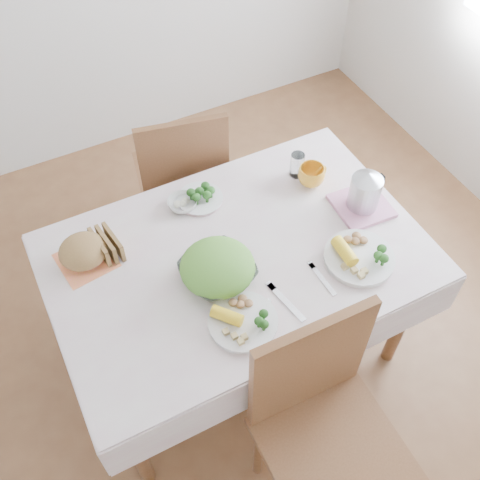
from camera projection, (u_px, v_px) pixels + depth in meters
name	position (u px, v px, depth m)	size (l,w,h in m)	color
floor	(238.00, 346.00, 2.85)	(3.60, 3.60, 0.00)	brown
dining_table	(238.00, 306.00, 2.56)	(1.40, 0.90, 0.75)	brown
tablecloth	(238.00, 255.00, 2.26)	(1.50, 1.00, 0.01)	silver
chair_near	(331.00, 454.00, 2.05)	(0.48, 0.48, 1.05)	brown
chair_far	(181.00, 177.00, 2.96)	(0.44, 0.44, 0.98)	brown
salad_bowl	(218.00, 272.00, 2.16)	(0.27, 0.27, 0.07)	white
dinner_plate_left	(243.00, 322.00, 2.05)	(0.26, 0.26, 0.02)	white
dinner_plate_right	(359.00, 258.00, 2.23)	(0.28, 0.28, 0.02)	white
broccoli_plate	(200.00, 199.00, 2.44)	(0.20, 0.20, 0.02)	beige
napkin	(86.00, 260.00, 2.24)	(0.21, 0.21, 0.00)	#FF8952
bread_loaf	(83.00, 252.00, 2.19)	(0.19, 0.18, 0.11)	brown
fruit_bowl	(182.00, 204.00, 2.41)	(0.13, 0.13, 0.04)	white
yellow_mug	(311.00, 176.00, 2.47)	(0.12, 0.12, 0.09)	gold
glass_tumbler	(297.00, 164.00, 2.50)	(0.06, 0.06, 0.12)	white
pink_tray	(361.00, 206.00, 2.41)	(0.23, 0.23, 0.02)	pink
electric_kettle	(366.00, 187.00, 2.32)	(0.13, 0.13, 0.19)	#B2B5BA
fork_left	(286.00, 302.00, 2.11)	(0.02, 0.21, 0.00)	silver
fork_right	(322.00, 279.00, 2.18)	(0.02, 0.17, 0.00)	silver
knife	(253.00, 313.00, 2.08)	(0.02, 0.17, 0.00)	silver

